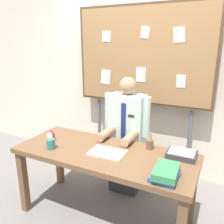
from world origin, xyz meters
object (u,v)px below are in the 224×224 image
desk_clock (50,135)px  pen_holder (150,144)px  desk (104,160)px  coffee_mug (51,144)px  bulletin_board (142,58)px  open_notebook (107,153)px  person (127,140)px  book_stack (166,173)px  paper_tray (182,154)px

desk_clock → pen_holder: pen_holder is taller
desk → coffee_mug: (-0.50, -0.18, 0.14)m
bulletin_board → desk_clock: bulletin_board is taller
open_notebook → desk_clock: bearing=178.5°
person → desk_clock: bearing=-139.8°
open_notebook → coffee_mug: bearing=-163.7°
coffee_mug → pen_holder: (0.87, 0.43, -0.00)m
person → coffee_mug: person is taller
open_notebook → coffee_mug: 0.57m
desk → book_stack: 0.69m
open_notebook → desk_clock: 0.70m
desk → open_notebook: bearing=-24.3°
desk_clock → paper_tray: 1.36m
person → paper_tray: 0.78m
bulletin_board → desk_clock: bearing=-123.2°
person → desk_clock: size_ratio=13.65×
book_stack → paper_tray: book_stack is taller
book_stack → open_notebook: size_ratio=0.84×
pen_holder → paper_tray: bearing=-6.7°
open_notebook → paper_tray: bearing=20.0°
person → desk_clock: person is taller
book_stack → person: bearing=130.4°
desk_clock → paper_tray: bearing=9.1°
person → open_notebook: (0.04, -0.57, 0.10)m
person → desk: bearing=-90.0°
desk_clock → pen_holder: (1.03, 0.25, 0.00)m
coffee_mug → pen_holder: pen_holder is taller
desk → desk_clock: size_ratio=17.09×
desk → desk_clock: (-0.66, -0.00, 0.14)m
coffee_mug → desk_clock: bearing=132.2°
bulletin_board → paper_tray: bulletin_board is taller
person → book_stack: (0.64, -0.76, 0.15)m
person → coffee_mug: 0.90m
open_notebook → pen_holder: (0.33, 0.27, 0.04)m
pen_holder → paper_tray: pen_holder is taller
desk_clock → coffee_mug: (0.16, -0.18, 0.00)m
desk → bulletin_board: 1.36m
book_stack → open_notebook: 0.63m
book_stack → pen_holder: bearing=120.9°
desk → pen_holder: size_ratio=10.85×
person → open_notebook: bearing=-85.6°
book_stack → coffee_mug: (-1.14, 0.02, 0.00)m
bulletin_board → book_stack: (0.64, -1.21, -0.78)m
bulletin_board → paper_tray: 1.32m
person → book_stack: 1.00m
desk → paper_tray: paper_tray is taller
person → desk_clock: 0.87m
coffee_mug → pen_holder: size_ratio=0.62×
person → paper_tray: size_ratio=5.33×
bulletin_board → desk_clock: size_ratio=21.58×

